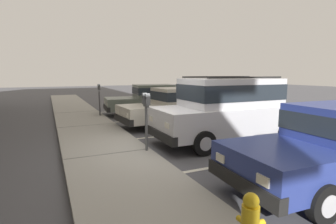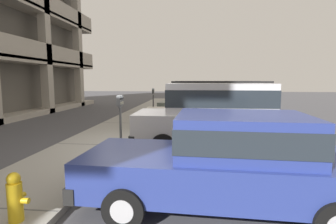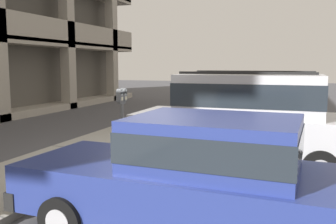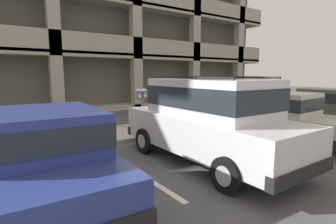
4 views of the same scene
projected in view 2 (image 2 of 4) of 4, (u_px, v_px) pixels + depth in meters
name	position (u px, v px, depth m)	size (l,w,h in m)	color
ground_plane	(133.00, 151.00, 7.85)	(80.00, 80.00, 0.10)	#4C4C51
sidewalk	(92.00, 146.00, 7.96)	(40.00, 2.20, 0.12)	#9E9B93
parking_stall_lines	(182.00, 138.00, 9.31)	(13.11, 4.80, 0.01)	silver
silver_suv	(217.00, 114.00, 7.59)	(2.03, 4.79, 2.03)	silver
red_sedan	(229.00, 159.00, 4.15)	(1.99, 4.56, 1.54)	navy
dark_hatchback	(202.00, 111.00, 10.67)	(2.06, 4.59, 1.54)	beige
blue_coupe	(203.00, 104.00, 13.90)	(2.14, 4.62, 1.54)	#5B665B
parking_meter_near	(120.00, 108.00, 7.62)	(0.35, 0.12, 1.51)	#595B60
parking_meter_far	(153.00, 98.00, 14.05)	(0.15, 0.12, 1.51)	#47474C
fire_hydrant	(15.00, 197.00, 3.59)	(0.30, 0.30, 0.70)	gold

